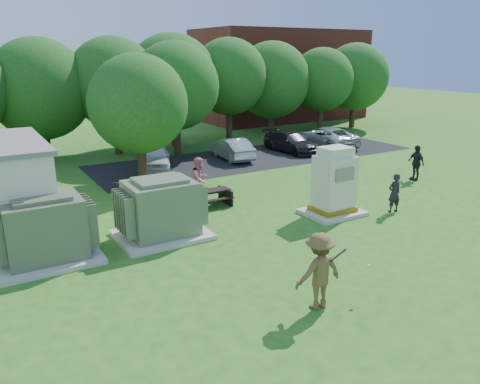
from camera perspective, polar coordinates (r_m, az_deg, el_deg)
ground at (r=14.03m, az=8.51°, el=-9.16°), size 120.00×120.00×0.00m
brick_building at (r=45.09m, az=4.82°, el=14.02°), size 15.00×8.00×8.00m
parking_strip at (r=28.34m, az=2.32°, el=4.33°), size 20.00×6.00×0.01m
transformer_left at (r=15.15m, az=-22.74°, el=-4.36°), size 3.00×2.40×2.07m
transformer_right at (r=15.98m, az=-9.59°, el=-2.17°), size 3.00×2.40×2.07m
generator_cabinet at (r=18.29m, az=11.36°, el=0.79°), size 2.18×1.79×2.66m
picnic_table at (r=19.17m, az=-3.56°, el=-0.48°), size 1.57×1.18×0.67m
batter at (r=11.66m, az=9.59°, el=-9.49°), size 1.30×0.80×1.96m
person_by_generator at (r=19.28m, az=18.31°, el=-0.11°), size 0.61×0.44×1.56m
person_at_picnic at (r=19.72m, az=-4.93°, el=1.55°), size 1.15×1.08×1.88m
person_walking_right at (r=24.53m, az=20.66°, el=3.37°), size 0.58×1.07×1.74m
car_white at (r=25.77m, az=-10.30°, el=4.28°), size 2.81×4.11×1.30m
car_silver_a at (r=27.59m, az=-0.96°, el=5.32°), size 1.76×3.95×1.26m
car_dark at (r=29.84m, az=6.22°, el=6.06°), size 1.96×4.32×1.23m
car_silver_b at (r=31.71m, az=10.39°, el=6.63°), size 2.31×4.88×1.35m
batting_equipment at (r=11.90m, az=12.29°, el=-7.84°), size 1.39×0.44×0.50m
tree_row at (r=29.92m, az=-11.72°, el=12.69°), size 41.30×13.30×7.30m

